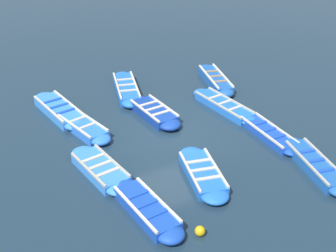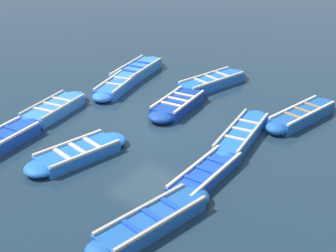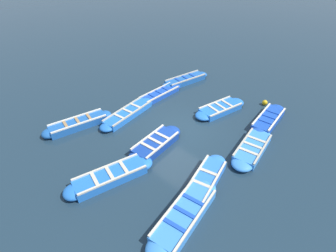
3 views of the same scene
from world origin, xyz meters
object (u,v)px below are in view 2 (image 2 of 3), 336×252
at_px(boat_outer_right, 242,134).
at_px(boat_bow_out, 78,153).
at_px(boat_far_corner, 0,141).
at_px(boat_inner_gap, 212,82).
at_px(boat_alongside, 118,85).
at_px(boat_mid_row, 53,109).
at_px(boat_end_of_row, 206,174).
at_px(boat_drifting, 302,115).
at_px(boat_stern_in, 137,71).
at_px(boat_centre, 152,222).
at_px(boat_broadside, 178,104).

bearing_deg(boat_outer_right, boat_bow_out, 138.52).
bearing_deg(boat_far_corner, boat_inner_gap, -18.98).
bearing_deg(boat_alongside, boat_outer_right, -99.95).
bearing_deg(boat_inner_gap, boat_bow_out, 177.40).
relative_size(boat_mid_row, boat_end_of_row, 1.00).
relative_size(boat_mid_row, boat_far_corner, 1.00).
xyz_separation_m(boat_drifting, boat_stern_in, (0.42, 7.56, 0.00)).
xyz_separation_m(boat_alongside, boat_stern_in, (1.78, 0.43, 0.01)).
bearing_deg(boat_far_corner, boat_centre, -95.11).
bearing_deg(boat_far_corner, boat_bow_out, -71.74).
xyz_separation_m(boat_bow_out, boat_drifting, (6.29, -4.53, 0.03)).
bearing_deg(boat_mid_row, boat_outer_right, -72.36).
height_order(boat_outer_right, boat_far_corner, boat_far_corner).
height_order(boat_mid_row, boat_stern_in, boat_stern_in).
relative_size(boat_centre, boat_stern_in, 0.94).
bearing_deg(boat_far_corner, boat_drifting, -44.59).
bearing_deg(boat_inner_gap, boat_outer_right, -138.53).
distance_m(boat_mid_row, boat_broadside, 4.48).
distance_m(boat_alongside, boat_mid_row, 3.12).
bearing_deg(boat_bow_out, boat_far_corner, 108.26).
height_order(boat_bow_out, boat_stern_in, boat_stern_in).
bearing_deg(boat_far_corner, boat_outer_right, -51.54).
relative_size(boat_centre, boat_end_of_row, 1.06).
distance_m(boat_bow_out, boat_far_corner, 2.62).
bearing_deg(boat_inner_gap, boat_centre, -158.78).
distance_m(boat_centre, boat_outer_right, 5.26).
bearing_deg(boat_alongside, boat_inner_gap, -50.24).
height_order(boat_mid_row, boat_end_of_row, boat_mid_row).
relative_size(boat_bow_out, boat_drifting, 0.94).
bearing_deg(boat_alongside, boat_mid_row, 172.77).
xyz_separation_m(boat_bow_out, boat_broadside, (4.69, -0.46, 0.02)).
bearing_deg(boat_end_of_row, boat_drifting, -9.29).
xyz_separation_m(boat_mid_row, boat_bow_out, (-1.84, -2.99, -0.01)).
xyz_separation_m(boat_inner_gap, boat_bow_out, (-7.38, 0.33, -0.03)).
distance_m(boat_centre, boat_broadside, 6.90).
bearing_deg(boat_mid_row, boat_end_of_row, -95.76).
height_order(boat_alongside, boat_inner_gap, boat_inner_gap).
height_order(boat_mid_row, boat_centre, boat_centre).
bearing_deg(boat_broadside, boat_outer_right, -105.30).
xyz_separation_m(boat_inner_gap, boat_centre, (-8.75, -3.40, -0.01)).
bearing_deg(boat_broadside, boat_alongside, 85.43).
bearing_deg(boat_stern_in, boat_alongside, -166.29).
height_order(boat_bow_out, boat_outer_right, boat_bow_out).
distance_m(boat_inner_gap, boat_far_corner, 8.67).
distance_m(boat_centre, boat_end_of_row, 2.54).
distance_m(boat_stern_in, boat_far_corner, 7.55).
bearing_deg(boat_far_corner, boat_stern_in, 4.17).
xyz_separation_m(boat_alongside, boat_centre, (-6.31, -6.33, -0.00)).
relative_size(boat_inner_gap, boat_bow_out, 1.11).
xyz_separation_m(boat_centre, boat_drifting, (7.67, -0.79, 0.02)).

